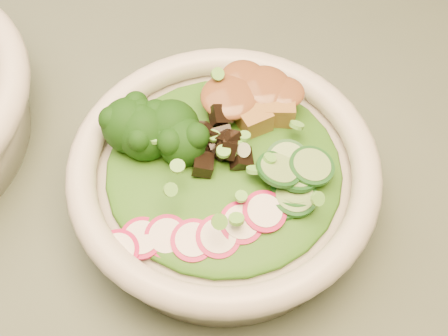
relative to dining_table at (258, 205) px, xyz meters
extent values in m
cube|color=#505D4D|center=(0.00, 0.00, 0.10)|extent=(1.20, 0.80, 0.03)
cylinder|color=silver|center=(-0.05, -0.05, 0.14)|extent=(0.23, 0.23, 0.05)
torus|color=silver|center=(-0.05, -0.05, 0.17)|extent=(0.26, 0.26, 0.02)
ellipsoid|color=#235511|center=(-0.05, -0.05, 0.17)|extent=(0.20, 0.20, 0.02)
ellipsoid|color=brown|center=(-0.02, 0.00, 0.20)|extent=(0.07, 0.05, 0.02)
camera|label=1|loc=(-0.10, -0.33, 0.60)|focal=50.00mm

